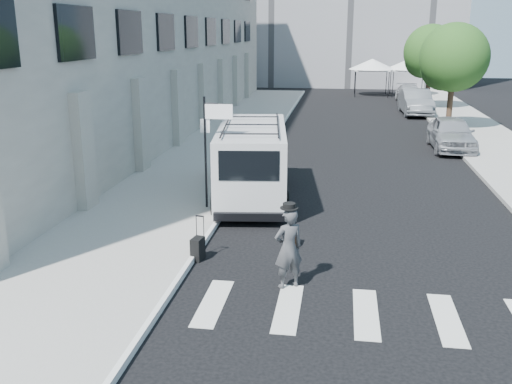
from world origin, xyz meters
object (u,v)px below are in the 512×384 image
(suitcase, at_px, (198,249))
(briefcase, at_px, (296,239))
(cargo_van, at_px, (252,161))
(parked_car_b, at_px, (416,102))
(parked_car_c, at_px, (409,94))
(parked_car_a, at_px, (451,133))
(businessman, at_px, (288,248))

(suitcase, bearing_deg, briefcase, 39.99)
(cargo_van, bearing_deg, parked_car_b, 62.65)
(cargo_van, relative_size, parked_car_c, 1.45)
(parked_car_a, distance_m, parked_car_b, 12.11)
(parked_car_b, bearing_deg, parked_car_c, 85.81)
(businessman, height_order, parked_car_b, businessman)
(parked_car_b, xyz_separation_m, parked_car_c, (0.28, 6.91, -0.17))
(briefcase, height_order, parked_car_c, parked_car_c)
(suitcase, bearing_deg, parked_car_c, 85.68)
(businessman, distance_m, parked_car_c, 36.05)
(suitcase, distance_m, parked_car_c, 35.34)
(cargo_van, height_order, parked_car_a, cargo_van)
(briefcase, xyz_separation_m, parked_car_c, (6.34, 32.88, 0.52))
(briefcase, height_order, parked_car_b, parked_car_b)
(suitcase, height_order, parked_car_b, parked_car_b)
(briefcase, distance_m, cargo_van, 4.91)
(cargo_van, xyz_separation_m, parked_car_c, (8.21, 28.48, -0.60))
(cargo_van, bearing_deg, businessman, -81.91)
(parked_car_a, xyz_separation_m, parked_car_c, (0.00, 19.02, -0.11))
(suitcase, bearing_deg, parked_car_b, 82.80)
(businessman, bearing_deg, cargo_van, -106.28)
(businessman, distance_m, parked_car_a, 17.64)
(suitcase, height_order, cargo_van, cargo_van)
(businessman, height_order, parked_car_a, businessman)
(parked_car_b, bearing_deg, briefcase, -105.06)
(briefcase, relative_size, suitcase, 0.39)
(briefcase, xyz_separation_m, suitcase, (-2.36, -1.36, 0.13))
(cargo_van, height_order, parked_car_b, cargo_van)
(parked_car_c, bearing_deg, parked_car_a, -89.76)
(parked_car_b, distance_m, parked_car_c, 6.92)
(businessman, xyz_separation_m, briefcase, (-0.04, 2.61, -0.76))
(suitcase, height_order, parked_car_c, parked_car_c)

